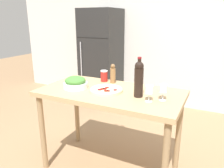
% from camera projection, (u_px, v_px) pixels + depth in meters
% --- Properties ---
extents(ground_plane, '(14.00, 14.00, 0.00)m').
position_uv_depth(ground_plane, '(111.00, 167.00, 2.38)').
color(ground_plane, '#9E7A56').
extents(wall_back, '(6.40, 0.08, 2.60)m').
position_uv_depth(wall_back, '(164.00, 34.00, 3.84)').
color(wall_back, silver).
rests_on(wall_back, ground_plane).
extents(refrigerator, '(0.64, 0.68, 1.73)m').
position_uv_depth(refrigerator, '(101.00, 57.00, 4.09)').
color(refrigerator, black).
rests_on(refrigerator, ground_plane).
extents(prep_counter, '(1.39, 0.73, 0.88)m').
position_uv_depth(prep_counter, '(110.00, 101.00, 2.15)').
color(prep_counter, tan).
rests_on(prep_counter, ground_plane).
extents(wine_bottle, '(0.08, 0.08, 0.36)m').
position_uv_depth(wine_bottle, '(139.00, 78.00, 1.92)').
color(wine_bottle, black).
rests_on(wine_bottle, prep_counter).
extents(wine_glass_near, '(0.07, 0.07, 0.14)m').
position_uv_depth(wine_glass_near, '(149.00, 90.00, 1.82)').
color(wine_glass_near, silver).
rests_on(wine_glass_near, prep_counter).
extents(wine_glass_far, '(0.07, 0.07, 0.14)m').
position_uv_depth(wine_glass_far, '(163.00, 89.00, 1.85)').
color(wine_glass_far, silver).
rests_on(wine_glass_far, prep_counter).
extents(pepper_mill, '(0.06, 0.06, 0.21)m').
position_uv_depth(pepper_mill, '(113.00, 74.00, 2.36)').
color(pepper_mill, olive).
rests_on(pepper_mill, prep_counter).
extents(salad_bowl, '(0.25, 0.25, 0.12)m').
position_uv_depth(salad_bowl, '(75.00, 83.00, 2.20)').
color(salad_bowl, white).
rests_on(salad_bowl, prep_counter).
extents(homemade_pizza, '(0.32, 0.32, 0.03)m').
position_uv_depth(homemade_pizza, '(106.00, 90.00, 2.11)').
color(homemade_pizza, beige).
rests_on(homemade_pizza, prep_counter).
extents(salt_canister, '(0.08, 0.08, 0.12)m').
position_uv_depth(salt_canister, '(104.00, 76.00, 2.43)').
color(salt_canister, '#B2231E').
rests_on(salt_canister, prep_counter).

